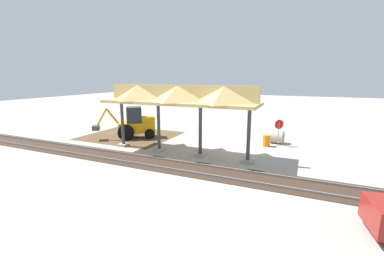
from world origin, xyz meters
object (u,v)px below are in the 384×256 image
Objects in this scene: stop_sign at (279,127)px; traffic_barrel at (266,141)px; concrete_pipe at (277,137)px; backhoe at (135,124)px.

stop_sign is 1.45m from traffic_barrel.
stop_sign is 2.38× the size of traffic_barrel.
traffic_barrel is at bearing 64.51° from concrete_pipe.
concrete_pipe is at bearing -115.49° from traffic_barrel.
traffic_barrel is at bearing -170.69° from backhoe.
traffic_barrel is (-11.28, -1.85, -0.81)m from backhoe.
stop_sign is 1.37m from concrete_pipe.
concrete_pipe is (-11.93, -3.22, -0.73)m from backhoe.
traffic_barrel is at bearing 28.89° from stop_sign.
backhoe is (12.12, 2.32, -0.28)m from stop_sign.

